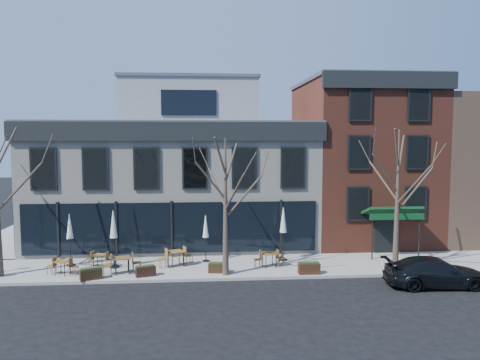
{
  "coord_description": "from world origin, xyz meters",
  "views": [
    {
      "loc": [
        1.9,
        -27.43,
        7.19
      ],
      "look_at": [
        4.2,
        2.0,
        4.5
      ],
      "focal_mm": 35.0,
      "sensor_mm": 36.0,
      "label": 1
    }
  ],
  "objects": [
    {
      "name": "cafe_set_4",
      "position": [
        5.44,
        -2.63,
        0.63
      ],
      "size": [
        1.81,
        0.83,
        0.93
      ],
      "color": "brown",
      "rests_on": "sidewalk_front"
    },
    {
      "name": "planter_3",
      "position": [
        7.31,
        -4.1,
        0.46
      ],
      "size": [
        1.11,
        0.45,
        0.62
      ],
      "color": "#331E11",
      "rests_on": "sidewalk_front"
    },
    {
      "name": "umbrella_2",
      "position": [
        1.99,
        -1.23,
        2.02
      ],
      "size": [
        0.42,
        0.42,
        2.65
      ],
      "color": "black",
      "rests_on": "sidewalk_front"
    },
    {
      "name": "parked_sedan",
      "position": [
        13.03,
        -6.15,
        0.7
      ],
      "size": [
        4.92,
        2.15,
        1.41
      ],
      "primitive_type": "imported",
      "rotation": [
        0.0,
        0.0,
        1.53
      ],
      "color": "black",
      "rests_on": "ground"
    },
    {
      "name": "ground",
      "position": [
        0.0,
        0.0,
        0.0
      ],
      "size": [
        120.0,
        120.0,
        0.0
      ],
      "primitive_type": "plane",
      "color": "black",
      "rests_on": "ground"
    },
    {
      "name": "corner_building",
      "position": [
        0.07,
        5.07,
        4.72
      ],
      "size": [
        18.39,
        10.39,
        11.1
      ],
      "color": "beige",
      "rests_on": "ground"
    },
    {
      "name": "umbrella_0",
      "position": [
        -5.45,
        -1.5,
        2.17
      ],
      "size": [
        0.46,
        0.46,
        2.87
      ],
      "color": "black",
      "rests_on": "sidewalk_front"
    },
    {
      "name": "tree_right",
      "position": [
        12.01,
        -3.9,
        4.02
      ],
      "size": [
        3.72,
        3.77,
        7.48
      ],
      "color": "#382B21",
      "rests_on": "sidewalk_front"
    },
    {
      "name": "cafe_set_1",
      "position": [
        -3.78,
        -1.92,
        0.58
      ],
      "size": [
        1.63,
        0.78,
        0.84
      ],
      "color": "brown",
      "rests_on": "sidewalk_front"
    },
    {
      "name": "umbrella_1",
      "position": [
        -2.96,
        -2.13,
        2.36
      ],
      "size": [
        0.5,
        0.5,
        3.13
      ],
      "color": "black",
      "rests_on": "sidewalk_front"
    },
    {
      "name": "red_brick_building",
      "position": [
        13.0,
        4.98,
        5.64
      ],
      "size": [
        8.2,
        11.78,
        11.18
      ],
      "color": "brown",
      "rests_on": "ground"
    },
    {
      "name": "planter_1",
      "position": [
        -1.08,
        -3.85,
        0.43
      ],
      "size": [
        1.07,
        0.67,
        0.56
      ],
      "color": "black",
      "rests_on": "sidewalk_front"
    },
    {
      "name": "sidewalk_side",
      "position": [
        -11.25,
        6.0,
        0.07
      ],
      "size": [
        4.5,
        12.0,
        0.15
      ],
      "primitive_type": "cube",
      "color": "gray",
      "rests_on": "ground"
    },
    {
      "name": "cafe_set_3",
      "position": [
        0.35,
        -2.1,
        0.68
      ],
      "size": [
        1.98,
        1.24,
        1.03
      ],
      "color": "brown",
      "rests_on": "sidewalk_front"
    },
    {
      "name": "umbrella_4",
      "position": [
        6.43,
        -1.31,
        2.33
      ],
      "size": [
        0.49,
        0.49,
        3.08
      ],
      "color": "black",
      "rests_on": "sidewalk_front"
    },
    {
      "name": "tree_mid",
      "position": [
        3.01,
        -3.9,
        3.79
      ],
      "size": [
        3.5,
        3.55,
        7.04
      ],
      "color": "#382B21",
      "rests_on": "sidewalk_front"
    },
    {
      "name": "cafe_set_2",
      "position": [
        -2.34,
        -3.33,
        0.69
      ],
      "size": [
        2.05,
        0.96,
        1.05
      ],
      "color": "brown",
      "rests_on": "sidewalk_front"
    },
    {
      "name": "planter_2",
      "position": [
        2.6,
        -3.5,
        0.42
      ],
      "size": [
        1.01,
        0.51,
        0.54
      ],
      "color": "black",
      "rests_on": "sidewalk_front"
    },
    {
      "name": "cafe_set_0",
      "position": [
        -5.36,
        -3.27,
        0.61
      ],
      "size": [
        1.74,
        0.84,
        0.89
      ],
      "color": "brown",
      "rests_on": "sidewalk_front"
    },
    {
      "name": "planter_0",
      "position": [
        -3.73,
        -4.2,
        0.45
      ],
      "size": [
        1.15,
        0.8,
        0.6
      ],
      "color": "#302110",
      "rests_on": "sidewalk_front"
    },
    {
      "name": "sidewalk_front",
      "position": [
        3.25,
        -2.15,
        0.07
      ],
      "size": [
        33.5,
        4.7,
        0.15
      ],
      "primitive_type": "cube",
      "color": "gray",
      "rests_on": "ground"
    }
  ]
}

